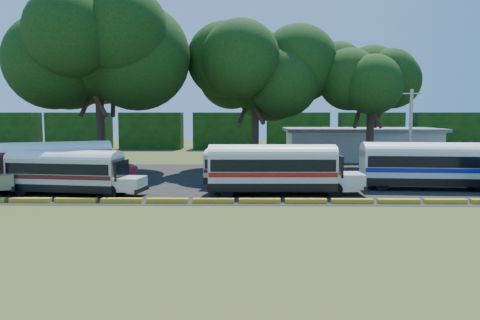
{
  "coord_description": "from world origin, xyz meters",
  "views": [
    {
      "loc": [
        3.64,
        -28.97,
        5.79
      ],
      "look_at": [
        3.16,
        6.0,
        2.32
      ],
      "focal_mm": 35.0,
      "sensor_mm": 36.0,
      "label": 1
    }
  ],
  "objects_px": {
    "bus_red": "(53,162)",
    "tree_west": "(98,46)",
    "bus_white_red": "(275,166)",
    "bus_cream_west": "(68,170)"
  },
  "relations": [
    {
      "from": "bus_cream_west",
      "to": "bus_red",
      "type": "bearing_deg",
      "value": 138.35
    },
    {
      "from": "bus_cream_west",
      "to": "tree_west",
      "type": "xyz_separation_m",
      "value": [
        -1.55,
        12.56,
        10.39
      ]
    },
    {
      "from": "bus_cream_west",
      "to": "bus_white_red",
      "type": "relative_size",
      "value": 0.91
    },
    {
      "from": "bus_white_red",
      "to": "bus_red",
      "type": "bearing_deg",
      "value": 171.33
    },
    {
      "from": "bus_red",
      "to": "bus_cream_west",
      "type": "height_order",
      "value": "bus_red"
    },
    {
      "from": "bus_white_red",
      "to": "tree_west",
      "type": "relative_size",
      "value": 0.64
    },
    {
      "from": "bus_cream_west",
      "to": "bus_white_red",
      "type": "distance_m",
      "value": 14.76
    },
    {
      "from": "tree_west",
      "to": "bus_red",
      "type": "bearing_deg",
      "value": -93.65
    },
    {
      "from": "bus_red",
      "to": "tree_west",
      "type": "xyz_separation_m",
      "value": [
        0.63,
        9.96,
        10.12
      ]
    },
    {
      "from": "bus_cream_west",
      "to": "bus_white_red",
      "type": "height_order",
      "value": "bus_white_red"
    }
  ]
}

